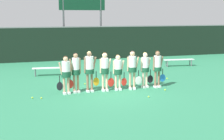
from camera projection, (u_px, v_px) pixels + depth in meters
The scene contains 20 objects.
ground_plane at pixel (112, 90), 14.04m from camera, with size 140.00×140.00×0.00m, color #2D7F56.
fence_windscreen at pixel (73, 43), 23.04m from camera, with size 60.00×0.08×2.50m.
scoreboard at pixel (82, 3), 23.58m from camera, with size 3.53×0.15×5.45m.
bench_courtside at pixel (49, 69), 17.29m from camera, with size 1.86×0.57×0.45m.
bench_far at pixel (179, 60), 20.45m from camera, with size 2.07×0.55×0.46m.
player_0 at pixel (66, 72), 13.21m from camera, with size 0.66×0.40×1.64m.
player_1 at pixel (76, 69), 13.44m from camera, with size 0.63×0.35×1.75m.
player_2 at pixel (90, 68), 13.56m from camera, with size 0.67×0.41×1.80m.
player_3 at pixel (105, 68), 13.73m from camera, with size 0.65×0.36×1.73m.
player_4 at pixel (118, 69), 13.92m from camera, with size 0.64×0.37×1.60m.
player_5 at pixel (132, 66), 14.05m from camera, with size 0.67×0.39×1.77m.
player_6 at pixel (145, 67), 14.41m from camera, with size 0.66×0.38×1.65m.
player_7 at pixel (158, 66), 14.42m from camera, with size 0.68×0.38×1.72m.
tennis_ball_0 at pixel (85, 84), 15.17m from camera, with size 0.07×0.07×0.07m, color #CCE033.
tennis_ball_1 at pixel (165, 90), 13.97m from camera, with size 0.07×0.07×0.07m, color #CCE033.
tennis_ball_2 at pixel (149, 97), 12.81m from camera, with size 0.06×0.06×0.06m, color #CCE033.
tennis_ball_3 at pixel (32, 98), 12.65m from camera, with size 0.07×0.07×0.07m, color #CCE033.
tennis_ball_4 at pixel (108, 86), 14.64m from camera, with size 0.07×0.07×0.07m, color #CCE033.
tennis_ball_5 at pixel (167, 78), 16.45m from camera, with size 0.07×0.07×0.07m, color #CCE033.
tennis_ball_6 at pixel (41, 98), 12.60m from camera, with size 0.06×0.06×0.06m, color #CCE033.
Camera 1 is at (-3.98, -13.07, 3.37)m, focal length 50.00 mm.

